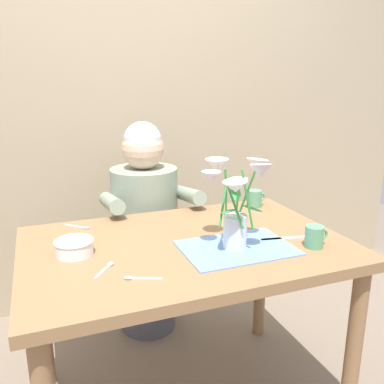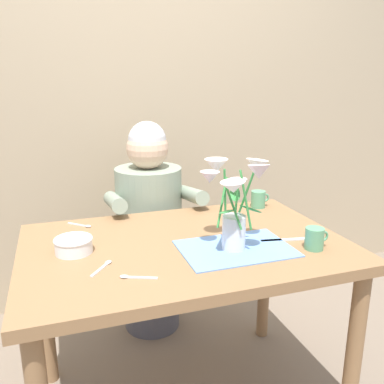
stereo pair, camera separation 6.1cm
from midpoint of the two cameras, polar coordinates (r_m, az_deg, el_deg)
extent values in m
cube|color=tan|center=(2.45, -10.35, 13.30)|extent=(4.00, 0.10, 2.50)
cube|color=olive|center=(1.56, -1.96, -7.72)|extent=(1.20, 0.80, 0.04)
cylinder|color=olive|center=(1.74, 20.60, -20.20)|extent=(0.06, 0.06, 0.70)
cylinder|color=olive|center=(1.96, -21.05, -15.74)|extent=(0.06, 0.06, 0.70)
cylinder|color=olive|center=(2.20, 8.77, -11.23)|extent=(0.06, 0.06, 0.70)
cylinder|color=#4C4C56|center=(2.33, -7.07, -13.82)|extent=(0.30, 0.30, 0.40)
cylinder|color=gray|center=(2.14, -7.47, -3.27)|extent=(0.34, 0.34, 0.50)
sphere|color=#DBB293|center=(2.06, -7.81, 6.01)|extent=(0.21, 0.21, 0.21)
sphere|color=silver|center=(2.05, -7.85, 7.11)|extent=(0.19, 0.19, 0.19)
cylinder|color=gray|center=(1.94, -12.08, -1.48)|extent=(0.07, 0.33, 0.12)
cylinder|color=gray|center=(2.03, -1.42, -0.38)|extent=(0.07, 0.33, 0.12)
cube|color=#6B93D1|center=(1.50, 5.11, -7.77)|extent=(0.40, 0.28, 0.00)
cylinder|color=silver|center=(1.48, 4.85, -5.63)|extent=(0.08, 0.08, 0.13)
cylinder|color=#388E42|center=(1.46, 6.39, -0.41)|extent=(0.04, 0.07, 0.20)
cone|color=white|center=(1.47, 7.91, 3.88)|extent=(0.10, 0.10, 0.05)
sphere|color=#E5D14C|center=(1.47, 7.92, 4.07)|extent=(0.02, 0.02, 0.02)
cylinder|color=#388E42|center=(1.47, 5.13, -1.75)|extent=(0.01, 0.03, 0.14)
cone|color=silver|center=(1.47, 5.38, 1.19)|extent=(0.08, 0.08, 0.04)
sphere|color=#E5D14C|center=(1.47, 5.39, 1.38)|extent=(0.02, 0.02, 0.02)
cylinder|color=#388E42|center=(1.47, 3.58, -0.47)|extent=(0.03, 0.03, 0.20)
cone|color=white|center=(1.49, 2.30, 3.72)|extent=(0.12, 0.12, 0.05)
sphere|color=#E5D14C|center=(1.49, 2.30, 3.91)|extent=(0.02, 0.02, 0.02)
cylinder|color=#388E42|center=(1.43, 3.21, -1.40)|extent=(0.06, 0.07, 0.17)
cone|color=silver|center=(1.40, 1.47, 2.08)|extent=(0.08, 0.08, 0.04)
sphere|color=#E5D14C|center=(1.40, 1.47, 2.28)|extent=(0.02, 0.02, 0.02)
cylinder|color=#388E42|center=(1.40, 4.84, -2.11)|extent=(0.06, 0.04, 0.16)
cone|color=white|center=(1.34, 4.80, 0.72)|extent=(0.10, 0.09, 0.05)
sphere|color=#E5D14C|center=(1.34, 4.80, 0.93)|extent=(0.02, 0.02, 0.02)
cylinder|color=#388E42|center=(1.40, 6.52, -1.08)|extent=(0.05, 0.03, 0.21)
cone|color=silver|center=(1.34, 8.31, 2.88)|extent=(0.09, 0.09, 0.06)
sphere|color=#E5D14C|center=(1.34, 8.32, 3.08)|extent=(0.02, 0.02, 0.02)
ellipsoid|color=#388E42|center=(1.39, 3.90, -2.70)|extent=(0.09, 0.09, 0.03)
ellipsoid|color=#388E42|center=(1.47, 7.14, -2.27)|extent=(0.09, 0.05, 0.05)
ellipsoid|color=#388E42|center=(1.49, 4.94, -0.16)|extent=(0.07, 0.09, 0.05)
cylinder|color=white|center=(1.51, -17.25, -7.47)|extent=(0.13, 0.13, 0.05)
torus|color=white|center=(1.50, -17.32, -6.58)|extent=(0.14, 0.14, 0.01)
cube|color=silver|center=(1.61, 11.72, -6.37)|extent=(0.19, 0.05, 0.00)
cylinder|color=#569970|center=(1.98, 7.85, -0.90)|extent=(0.07, 0.07, 0.08)
torus|color=#569970|center=(2.00, 8.81, -0.68)|extent=(0.04, 0.01, 0.04)
cylinder|color=#569970|center=(1.55, 15.61, -6.03)|extent=(0.07, 0.07, 0.08)
torus|color=#569970|center=(1.57, 16.74, -5.68)|extent=(0.04, 0.01, 0.04)
cube|color=silver|center=(1.78, -16.94, -4.60)|extent=(0.08, 0.08, 0.00)
ellipsoid|color=silver|center=(1.75, -15.54, -4.81)|extent=(0.03, 0.03, 0.01)
cube|color=silver|center=(1.30, -7.79, -11.89)|extent=(0.10, 0.05, 0.00)
ellipsoid|color=silver|center=(1.30, -10.23, -11.71)|extent=(0.03, 0.03, 0.01)
cube|color=silver|center=(1.36, -13.64, -10.74)|extent=(0.07, 0.09, 0.00)
ellipsoid|color=silver|center=(1.41, -12.53, -9.75)|extent=(0.03, 0.03, 0.01)
camera|label=1|loc=(0.03, -91.13, -0.31)|focal=38.21mm
camera|label=2|loc=(0.03, 88.87, 0.31)|focal=38.21mm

